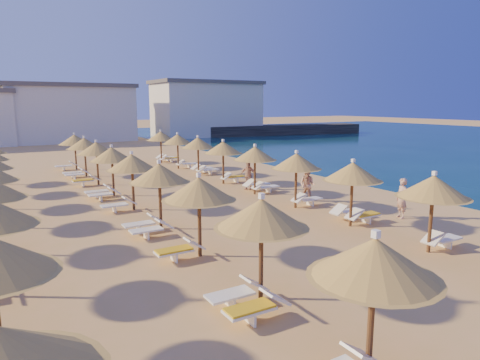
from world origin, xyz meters
TOP-DOWN VIEW (x-y plane):
  - ground at (0.00, 0.00)m, footprint 220.00×220.00m
  - jetty at (28.50, 41.41)m, footprint 30.24×9.15m
  - hotel_blocks at (3.28, 45.46)m, footprint 48.95×9.05m
  - parasol_row_east at (3.03, 2.49)m, footprint 2.38×38.03m
  - parasol_row_west at (-3.65, 2.49)m, footprint 2.38×38.03m
  - loungers at (-2.14, 2.76)m, footprint 15.43×37.10m
  - beachgoer_b at (4.32, 3.20)m, footprint 0.97×1.04m
  - beachgoer_c at (3.42, 7.38)m, footprint 0.92×0.99m
  - beachgoer_a at (5.81, -1.28)m, footprint 0.59×0.73m

SIDE VIEW (x-z plane):
  - ground at x=0.00m, z-range 0.00..0.00m
  - loungers at x=-2.14m, z-range 0.02..0.67m
  - jetty at x=28.50m, z-range 0.00..1.50m
  - beachgoer_c at x=3.42m, z-range 0.00..1.63m
  - beachgoer_b at x=4.32m, z-range 0.00..1.69m
  - beachgoer_a at x=5.81m, z-range 0.00..1.74m
  - parasol_row_east at x=3.03m, z-range 0.81..3.55m
  - parasol_row_west at x=-3.65m, z-range 0.81..3.55m
  - hotel_blocks at x=3.28m, z-range -0.35..7.75m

